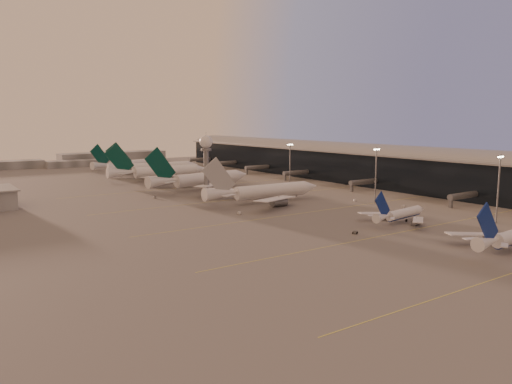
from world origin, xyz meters
TOP-DOWN VIEW (x-y plane):
  - ground at (0.00, 0.00)m, footprint 700.00×700.00m
  - taxiway_markings at (30.00, 56.00)m, footprint 180.00×185.25m
  - terminal at (107.88, 110.09)m, footprint 57.00×362.00m
  - radar_tower at (5.00, 120.00)m, footprint 6.40×6.40m
  - mast_a at (58.00, 0.00)m, footprint 3.60×0.56m
  - mast_b at (55.00, 55.00)m, footprint 3.60×0.56m
  - mast_c at (50.00, 110.00)m, footprint 3.60×0.56m
  - mast_d at (48.00, 200.00)m, footprint 3.60×0.56m
  - distant_horizon at (2.62, 325.14)m, footprint 165.00×37.50m
  - narrowbody_mid at (29.98, 20.34)m, footprint 32.98×26.16m
  - widebody_white at (15.09, 84.54)m, footprint 61.71×49.39m
  - greentail_a at (11.51, 137.53)m, footprint 65.57×52.63m
  - greentail_b at (9.24, 186.04)m, footprint 64.64×52.16m
  - greentail_c at (18.83, 214.75)m, footprint 63.13×50.84m
  - greentail_d at (13.16, 253.45)m, footprint 55.23×43.97m
  - gsv_tug_mid at (3.09, 17.06)m, footprint 3.79×4.21m
  - gsv_truck_b at (55.84, 39.27)m, footprint 6.37×2.87m
  - gsv_truck_c at (-9.56, 67.17)m, footprint 5.82×3.23m
  - gsv_catering_b at (50.63, 63.00)m, footprint 5.45×3.60m
  - gsv_truck_d at (-20.75, 124.66)m, footprint 3.32×6.24m
  - gsv_tug_hangar at (38.51, 150.30)m, footprint 4.47×4.05m

SIDE VIEW (x-z plane):
  - ground at x=0.00m, z-range 0.00..0.00m
  - taxiway_markings at x=30.00m, z-range 0.00..0.02m
  - gsv_tug_mid at x=3.09m, z-range 0.02..1.05m
  - gsv_tug_hangar at x=38.51m, z-range 0.02..1.11m
  - gsv_truck_c at x=-9.56m, z-range 0.02..2.24m
  - gsv_truck_d at x=-20.75m, z-range 0.02..2.42m
  - gsv_truck_b at x=55.84m, z-range 0.03..2.51m
  - gsv_catering_b at x=50.63m, z-range 0.00..4.11m
  - narrowbody_mid at x=29.98m, z-range -3.85..9.08m
  - greentail_d at x=13.16m, z-range -6.66..13.95m
  - widebody_white at x=15.09m, z-range -7.09..14.61m
  - distant_horizon at x=2.62m, z-range -0.61..8.39m
  - greentail_c at x=18.83m, z-range -7.41..15.51m
  - greentail_b at x=9.24m, z-range -7.59..15.88m
  - greentail_a at x=11.51m, z-range -7.72..16.16m
  - terminal at x=107.88m, z-range -1.00..22.04m
  - mast_a at x=58.00m, z-range 1.24..26.24m
  - mast_b at x=55.00m, z-range 1.24..26.24m
  - mast_c at x=50.00m, z-range 1.24..26.24m
  - mast_d at x=48.00m, z-range 1.24..26.24m
  - radar_tower at x=5.00m, z-range 5.40..36.50m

